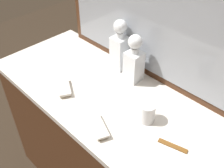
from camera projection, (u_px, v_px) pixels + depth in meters
The scene contains 8 objects.
dresser at pixel (112, 151), 1.58m from camera, with size 1.40×0.57×0.88m.
dresser_mirror at pixel (153, 17), 1.24m from camera, with size 1.16×0.03×0.66m.
crystal_decanter_rear at pixel (134, 63), 1.34m from camera, with size 0.08×0.08×0.26m.
crystal_decanter_left at pixel (120, 49), 1.42m from camera, with size 0.08×0.08×0.29m.
crystal_tumbler_far_left at pixel (147, 113), 1.16m from camera, with size 0.07×0.07×0.09m.
silver_brush_rear at pixel (64, 88), 1.33m from camera, with size 0.15×0.12×0.02m.
silver_brush_left at pixel (98, 127), 1.13m from camera, with size 0.16×0.11×0.02m.
tortoiseshell_comb at pixel (173, 146), 1.07m from camera, with size 0.12×0.05×0.01m.
Camera 1 is at (0.69, -0.68, 1.75)m, focal length 42.43 mm.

